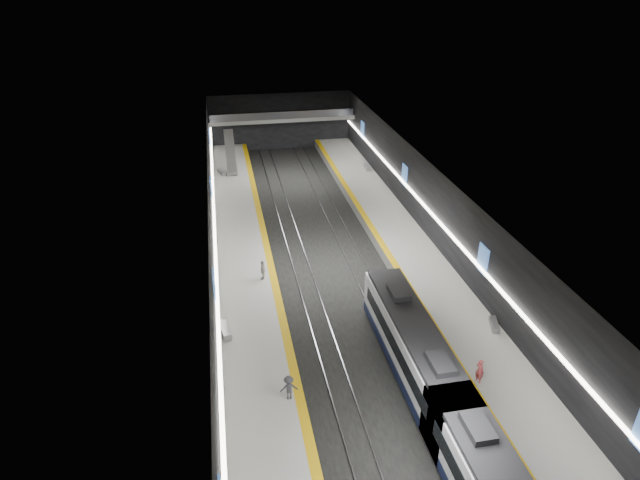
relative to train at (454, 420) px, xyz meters
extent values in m
plane|color=black|center=(-2.50, 20.39, -2.20)|extent=(70.00, 70.00, 0.00)
cube|color=beige|center=(-2.50, 20.39, 5.80)|extent=(20.00, 70.00, 0.04)
cube|color=black|center=(-12.50, 20.39, 1.80)|extent=(0.04, 70.00, 8.00)
cube|color=black|center=(7.50, 20.39, 1.80)|extent=(0.04, 70.00, 8.00)
cube|color=black|center=(-2.50, 55.39, 1.80)|extent=(20.00, 0.04, 8.00)
cube|color=slate|center=(-10.00, 20.39, -1.70)|extent=(5.00, 70.00, 1.00)
cube|color=#AAAAA4|center=(-10.00, 20.39, -1.19)|extent=(5.00, 70.00, 0.02)
cube|color=#DBA60B|center=(-7.80, 20.39, -1.18)|extent=(0.60, 70.00, 0.02)
cube|color=slate|center=(5.00, 20.39, -1.70)|extent=(5.00, 70.00, 1.00)
cube|color=#AAAAA4|center=(5.00, 20.39, -1.19)|extent=(5.00, 70.00, 0.02)
cube|color=#DBA60B|center=(2.80, 20.39, -1.18)|extent=(0.60, 70.00, 0.02)
cube|color=gray|center=(-5.72, 20.39, -2.14)|extent=(0.08, 70.00, 0.12)
cube|color=gray|center=(-4.28, 20.39, -2.14)|extent=(0.08, 70.00, 0.12)
cube|color=gray|center=(-0.72, 20.39, -2.14)|extent=(0.08, 70.00, 0.12)
cube|color=gray|center=(0.72, 20.39, -2.14)|extent=(0.08, 70.00, 0.12)
cube|color=#0E1636|center=(0.00, 6.12, -1.45)|extent=(2.65, 15.00, 0.80)
cube|color=white|center=(0.00, 6.12, 0.20)|extent=(2.65, 15.00, 2.50)
cube|color=black|center=(0.00, 6.12, 1.60)|extent=(2.44, 14.25, 0.30)
cube|color=black|center=(0.00, 6.12, 0.25)|extent=(2.69, 13.20, 1.00)
cube|color=black|center=(0.00, -1.40, 0.15)|extent=(1.85, 0.05, 1.20)
cube|color=#4578D1|center=(-12.42, 12.39, 2.30)|extent=(0.10, 1.50, 2.20)
cube|color=#4578D1|center=(-12.42, 30.39, 2.30)|extent=(0.10, 1.50, 2.20)
cube|color=#4578D1|center=(-12.42, 47.39, 2.30)|extent=(0.10, 1.50, 2.20)
cube|color=#4578D1|center=(7.42, 12.39, 2.30)|extent=(0.10, 1.50, 2.20)
cube|color=#4578D1|center=(7.42, 30.39, 2.30)|extent=(0.10, 1.50, 2.20)
cube|color=#4578D1|center=(7.42, 47.39, 2.30)|extent=(0.10, 1.50, 2.20)
cube|color=white|center=(-12.30, 20.39, 1.60)|extent=(0.25, 68.60, 0.12)
cube|color=white|center=(7.30, 20.39, 1.60)|extent=(0.25, 68.60, 0.12)
cube|color=gray|center=(-2.50, 53.39, 2.80)|extent=(20.00, 3.00, 0.50)
cube|color=#47474C|center=(-2.50, 51.94, 3.55)|extent=(19.60, 0.08, 1.00)
cube|color=#99999E|center=(-10.00, 46.39, 0.70)|extent=(1.20, 7.50, 3.92)
cube|color=#99999E|center=(-12.00, 11.69, -0.95)|extent=(0.92, 2.05, 0.48)
cube|color=#99999E|center=(-11.33, 43.92, -0.98)|extent=(1.09, 1.86, 0.44)
cube|color=#99999E|center=(7.00, 8.73, -0.99)|extent=(0.94, 1.77, 0.42)
cube|color=#99999E|center=(6.79, 42.21, -0.97)|extent=(0.64, 1.90, 0.46)
imported|color=#CC4C52|center=(3.39, 3.75, -0.36)|extent=(0.57, 0.71, 1.68)
imported|color=beige|center=(-8.64, 18.43, -0.34)|extent=(0.74, 1.09, 1.72)
imported|color=#3C3C44|center=(-8.42, 4.53, -0.37)|extent=(1.07, 0.62, 1.65)
camera|label=1|loc=(-11.15, -19.41, 22.20)|focal=30.00mm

